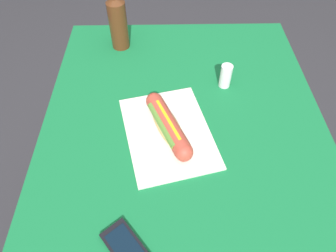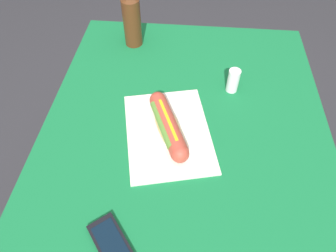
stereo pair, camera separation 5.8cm
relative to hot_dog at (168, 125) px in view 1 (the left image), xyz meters
name	(u,v)px [view 1 (the left image)]	position (x,y,z in m)	size (l,w,h in m)	color
ground_plane	(178,239)	(-0.04, -0.05, -0.79)	(6.00, 6.00, 0.00)	#2D2D33
dining_table	(184,171)	(-0.04, -0.05, -0.18)	(1.16, 0.81, 0.75)	brown
paper_wrapper	(168,132)	(0.00, 0.00, -0.03)	(0.31, 0.23, 0.01)	silver
hot_dog	(168,125)	(0.00, 0.00, 0.00)	(0.23, 0.13, 0.05)	#DBB26B
soda_bottle	(118,21)	(0.40, 0.16, 0.07)	(0.06, 0.06, 0.23)	#4C2814
salt_shaker	(226,76)	(0.19, -0.18, 0.01)	(0.04, 0.04, 0.08)	silver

